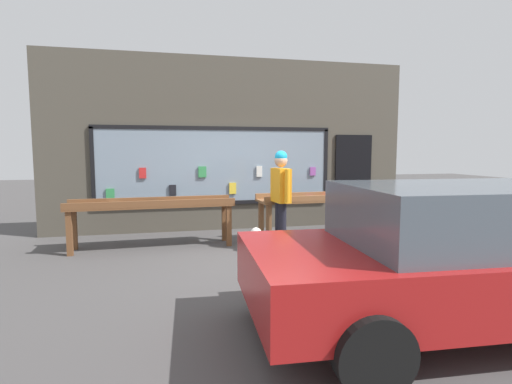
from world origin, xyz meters
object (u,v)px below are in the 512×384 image
object	(u,v)px
display_table_left	(153,208)
person_browsing	(281,191)
small_dog	(265,237)
display_table_right	(330,202)
parked_car	(473,253)

from	to	relation	value
display_table_left	person_browsing	bearing A→B (deg)	-15.24
small_dog	display_table_left	bearing A→B (deg)	28.92
display_table_left	display_table_right	distance (m)	3.39
display_table_right	parked_car	world-z (taller)	parked_car
display_table_left	display_table_right	xyz separation A→B (m)	(3.39, 0.00, 0.02)
small_dog	parked_car	distance (m)	3.46
display_table_right	parked_car	bearing A→B (deg)	-93.83
display_table_left	person_browsing	world-z (taller)	person_browsing
person_browsing	display_table_right	bearing A→B (deg)	-67.80
small_dog	person_browsing	bearing A→B (deg)	-88.13
small_dog	parked_car	world-z (taller)	parked_car
display_table_right	small_dog	world-z (taller)	display_table_right
display_table_right	display_table_left	bearing A→B (deg)	-179.96
person_browsing	parked_car	size ratio (longest dim) A/B	0.39
display_table_right	person_browsing	size ratio (longest dim) A/B	1.67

